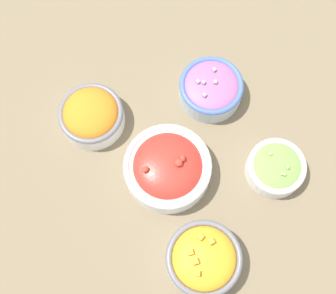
% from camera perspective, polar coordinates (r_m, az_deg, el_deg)
% --- Properties ---
extents(ground_plane, '(3.00, 3.00, 0.00)m').
position_cam_1_polar(ground_plane, '(0.99, -0.00, -0.55)').
color(ground_plane, '#75664C').
extents(bowl_cherry_tomatoes, '(0.18, 0.18, 0.08)m').
position_cam_1_polar(bowl_cherry_tomatoes, '(0.94, -0.05, -2.52)').
color(bowl_cherry_tomatoes, white).
rests_on(bowl_cherry_tomatoes, ground_plane).
extents(bowl_lettuce, '(0.12, 0.12, 0.06)m').
position_cam_1_polar(bowl_lettuce, '(0.97, 13.04, -2.44)').
color(bowl_lettuce, white).
rests_on(bowl_lettuce, ground_plane).
extents(bowl_carrots, '(0.14, 0.14, 0.07)m').
position_cam_1_polar(bowl_carrots, '(0.99, -9.32, 3.87)').
color(bowl_carrots, white).
rests_on(bowl_carrots, ground_plane).
extents(bowl_red_onion, '(0.14, 0.14, 0.07)m').
position_cam_1_polar(bowl_red_onion, '(1.01, 5.26, 7.13)').
color(bowl_red_onion, '#B2C1CC').
rests_on(bowl_red_onion, ground_plane).
extents(bowl_squash, '(0.14, 0.14, 0.08)m').
position_cam_1_polar(bowl_squash, '(0.91, 4.37, -13.44)').
color(bowl_squash, silver).
rests_on(bowl_squash, ground_plane).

